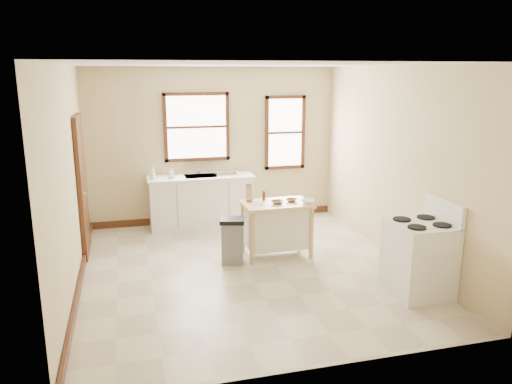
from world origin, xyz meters
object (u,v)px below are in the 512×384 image
pepper_grinder (264,196)px  bowl_b (292,200)px  bowl_a (277,202)px  soap_bottle_b (171,173)px  trash_bin (232,241)px  knife_block (249,194)px  dish_rack (226,172)px  bowl_c (308,202)px  soap_bottle_a (152,173)px  gas_stove (419,248)px  kitchen_island (277,229)px

pepper_grinder → bowl_b: (0.39, -0.17, -0.05)m
pepper_grinder → bowl_a: bearing=-57.6°
soap_bottle_b → trash_bin: (0.67, -1.83, -0.67)m
soap_bottle_b → bowl_a: 2.23m
soap_bottle_b → knife_block: size_ratio=0.88×
dish_rack → bowl_c: 2.08m
dish_rack → bowl_c: dish_rack is taller
soap_bottle_a → dish_rack: 1.29m
soap_bottle_a → bowl_b: 2.57m
knife_block → pepper_grinder: (0.22, -0.03, -0.03)m
bowl_b → gas_stove: 2.04m
knife_block → trash_bin: size_ratio=0.30×
soap_bottle_b → bowl_c: soap_bottle_b is taller
pepper_grinder → soap_bottle_b: bearing=129.0°
soap_bottle_b → kitchen_island: size_ratio=0.17×
soap_bottle_b → trash_bin: size_ratio=0.26×
knife_block → bowl_c: knife_block is taller
kitchen_island → pepper_grinder: size_ratio=6.72×
soap_bottle_a → pepper_grinder: 2.17m
kitchen_island → bowl_b: bowl_b is taller
dish_rack → bowl_c: bearing=-63.9°
bowl_b → trash_bin: size_ratio=0.25×
knife_block → gas_stove: size_ratio=0.17×
bowl_c → gas_stove: 1.80m
knife_block → bowl_a: 0.46m
dish_rack → trash_bin: 2.00m
kitchen_island → knife_block: bearing=150.0°
soap_bottle_b → bowl_b: 2.34m
dish_rack → soap_bottle_b: bearing=-175.6°
soap_bottle_a → bowl_b: bearing=-54.1°
knife_block → bowl_c: size_ratio=1.09×
kitchen_island → gas_stove: bearing=-53.0°
pepper_grinder → knife_block: bearing=171.2°
soap_bottle_a → dish_rack: (1.28, 0.04, -0.07)m
soap_bottle_b → bowl_c: size_ratio=0.95×
bowl_c → bowl_a: bearing=166.1°
bowl_a → bowl_c: size_ratio=0.99×
bowl_a → bowl_c: 0.45m
soap_bottle_b → dish_rack: (0.96, 0.04, -0.04)m
soap_bottle_a → knife_block: 1.99m
kitchen_island → knife_block: 0.67m
soap_bottle_b → dish_rack: bearing=-14.8°
soap_bottle_a → bowl_a: size_ratio=1.25×
knife_block → bowl_b: (0.61, -0.21, -0.08)m
bowl_c → gas_stove: gas_stove is taller
soap_bottle_a → kitchen_island: 2.48m
soap_bottle_a → soap_bottle_b: soap_bottle_a is taller
bowl_b → bowl_c: (0.20, -0.17, 0.01)m
bowl_a → gas_stove: (1.34, -1.64, -0.25)m
bowl_b → dish_rack: bearing=110.7°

